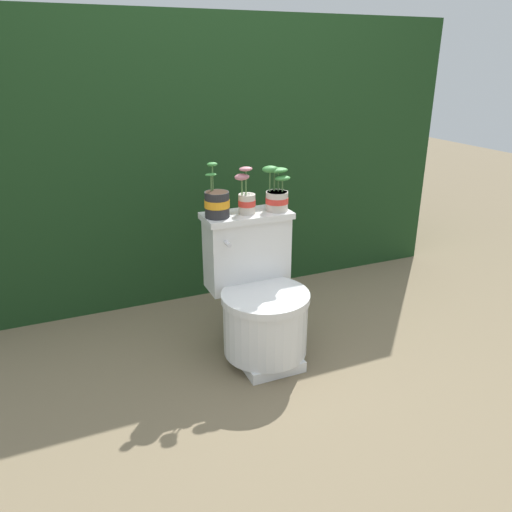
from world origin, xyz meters
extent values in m
plane|color=#75664C|center=(0.00, 0.00, 0.00)|extent=(12.00, 12.00, 0.00)
cube|color=#193819|center=(0.00, 1.33, 0.83)|extent=(3.18, 0.99, 1.65)
cube|color=silver|center=(-0.04, 0.00, 0.03)|extent=(0.28, 0.36, 0.05)
cylinder|color=silver|center=(-0.04, 0.00, 0.19)|extent=(0.41, 0.41, 0.28)
cylinder|color=silver|center=(-0.04, 0.00, 0.35)|extent=(0.43, 0.43, 0.04)
cube|color=silver|center=(-0.04, 0.23, 0.49)|extent=(0.41, 0.18, 0.36)
cube|color=silver|center=(-0.04, 0.23, 0.69)|extent=(0.44, 0.21, 0.03)
cylinder|color=silver|center=(-0.18, 0.11, 0.60)|extent=(0.02, 0.05, 0.02)
cylinder|color=#262628|center=(-0.19, 0.22, 0.77)|extent=(0.12, 0.12, 0.12)
cylinder|color=orange|center=(-0.19, 0.22, 0.77)|extent=(0.12, 0.12, 0.04)
cylinder|color=#332319|center=(-0.19, 0.22, 0.82)|extent=(0.11, 0.11, 0.01)
cylinder|color=#4C753D|center=(-0.21, 0.25, 0.86)|extent=(0.01, 0.01, 0.07)
ellipsoid|color=#387F38|center=(-0.21, 0.25, 0.91)|extent=(0.05, 0.04, 0.01)
cylinder|color=#4C753D|center=(-0.20, 0.26, 0.89)|extent=(0.01, 0.01, 0.12)
ellipsoid|color=#387F38|center=(-0.20, 0.26, 0.95)|extent=(0.05, 0.04, 0.02)
cylinder|color=beige|center=(-0.04, 0.22, 0.75)|extent=(0.08, 0.08, 0.10)
cylinder|color=red|center=(-0.04, 0.22, 0.76)|extent=(0.08, 0.08, 0.03)
cylinder|color=#332319|center=(-0.04, 0.22, 0.80)|extent=(0.08, 0.08, 0.01)
cylinder|color=#4C753D|center=(-0.07, 0.21, 0.84)|extent=(0.01, 0.01, 0.08)
ellipsoid|color=#B26B75|center=(-0.07, 0.21, 0.89)|extent=(0.07, 0.05, 0.03)
cylinder|color=#4C753D|center=(-0.05, 0.21, 0.86)|extent=(0.01, 0.01, 0.12)
ellipsoid|color=#B26B75|center=(-0.05, 0.21, 0.93)|extent=(0.07, 0.05, 0.02)
cylinder|color=beige|center=(0.12, 0.21, 0.75)|extent=(0.11, 0.11, 0.10)
cylinder|color=red|center=(0.12, 0.21, 0.76)|extent=(0.11, 0.11, 0.03)
cylinder|color=#332319|center=(0.12, 0.21, 0.79)|extent=(0.10, 0.10, 0.01)
cylinder|color=#4C753D|center=(0.08, 0.22, 0.85)|extent=(0.01, 0.01, 0.10)
ellipsoid|color=#387F38|center=(0.08, 0.22, 0.91)|extent=(0.08, 0.06, 0.03)
cylinder|color=#4C753D|center=(0.11, 0.23, 0.85)|extent=(0.01, 0.01, 0.10)
ellipsoid|color=#387F38|center=(0.11, 0.23, 0.91)|extent=(0.06, 0.04, 0.02)
cylinder|color=#4C753D|center=(0.14, 0.20, 0.83)|extent=(0.01, 0.01, 0.06)
ellipsoid|color=#387F38|center=(0.14, 0.20, 0.87)|extent=(0.08, 0.06, 0.02)
cylinder|color=#4C753D|center=(0.13, 0.22, 0.85)|extent=(0.01, 0.01, 0.10)
ellipsoid|color=#387F38|center=(0.13, 0.22, 0.90)|extent=(0.09, 0.07, 0.03)
camera|label=1|loc=(-0.92, -1.95, 1.41)|focal=35.00mm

